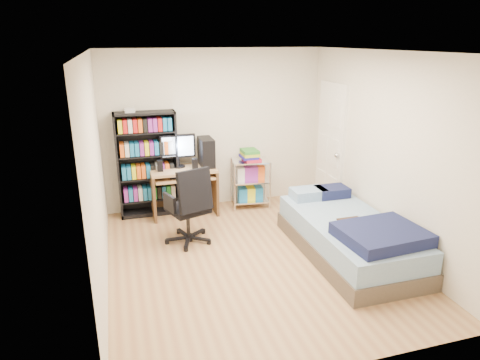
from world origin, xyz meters
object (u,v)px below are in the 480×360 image
object	(u,v)px
media_shelf	(147,163)
office_chair	(190,219)
bed	(349,236)
computer_desk	(189,171)

from	to	relation	value
media_shelf	office_chair	world-z (taller)	media_shelf
media_shelf	bed	bearing A→B (deg)	-42.41
media_shelf	office_chair	distance (m)	1.33
computer_desk	office_chair	world-z (taller)	computer_desk
computer_desk	office_chair	size ratio (longest dim) A/B	1.17
bed	office_chair	bearing A→B (deg)	153.63
computer_desk	office_chair	bearing A→B (deg)	-100.24
computer_desk	bed	bearing A→B (deg)	-49.82
media_shelf	computer_desk	bearing A→B (deg)	-9.96
media_shelf	computer_desk	distance (m)	0.64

